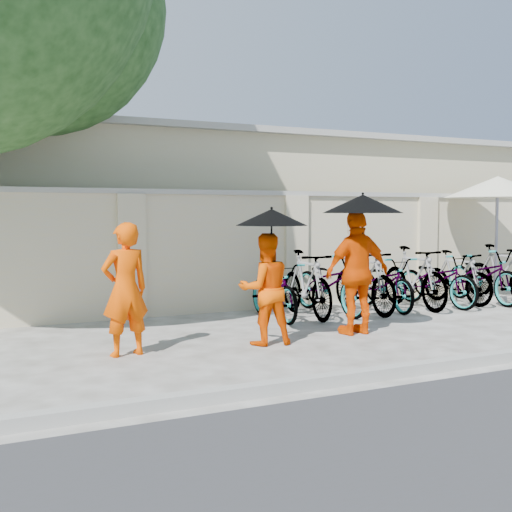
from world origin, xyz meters
name	(u,v)px	position (x,y,z in m)	size (l,w,h in m)	color
ground	(276,350)	(0.00, 0.00, 0.00)	(80.00, 80.00, 0.00)	silver
kerb	(355,377)	(0.00, -1.70, 0.06)	(40.00, 0.16, 0.12)	#A1A099
compound_wall	(242,253)	(1.00, 3.20, 1.00)	(20.00, 0.30, 2.00)	beige
building_behind	(213,216)	(2.00, 7.00, 1.60)	(14.00, 6.00, 3.20)	beige
monk_left	(125,289)	(-1.76, 0.51, 0.80)	(0.58, 0.38, 1.59)	#FF4E00
monk_center	(265,289)	(0.03, 0.36, 0.72)	(0.70, 0.55, 1.44)	#FC5100
parasol_center	(272,217)	(0.08, 0.28, 1.64)	(0.92, 0.92, 0.93)	black
monk_right	(357,272)	(1.50, 0.42, 0.87)	(1.02, 0.42, 1.74)	#F34A00
parasol_right	(363,204)	(1.52, 0.34, 1.82)	(1.11, 1.11, 0.97)	black
patio_umbrella	(498,188)	(5.89, 2.09, 2.16)	(2.63, 2.63, 2.39)	#A1A099
bike_0	(274,290)	(1.04, 2.04, 0.46)	(0.61, 1.75, 0.92)	gray
bike_1	(306,284)	(1.59, 1.97, 0.54)	(0.51, 1.81, 1.09)	gray
bike_2	(330,283)	(2.14, 2.11, 0.52)	(0.69, 1.98, 1.04)	gray
bike_3	(364,281)	(2.69, 1.92, 0.55)	(0.51, 1.82, 1.09)	gray
bike_4	(385,283)	(3.24, 2.05, 0.47)	(0.62, 1.79, 0.94)	gray
bike_5	(414,278)	(3.79, 1.95, 0.55)	(0.52, 1.83, 1.10)	gray
bike_6	(437,280)	(4.34, 1.98, 0.48)	(0.64, 1.84, 0.97)	gray
bike_7	(457,277)	(4.88, 2.06, 0.50)	(0.47, 1.65, 0.99)	gray
bike_8	(483,276)	(5.43, 1.95, 0.51)	(0.68, 1.95, 1.03)	gray
bike_9	(501,273)	(5.98, 2.04, 0.54)	(0.51, 1.79, 1.08)	gray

